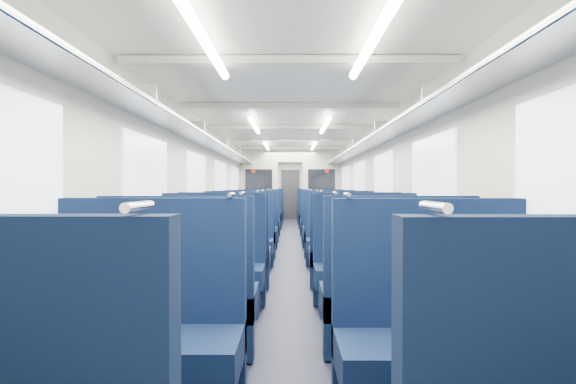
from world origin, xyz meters
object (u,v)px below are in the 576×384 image
object	(u,v)px
seat_7	(368,274)
seat_5	(395,304)
end_door	(290,194)
seat_17	(326,226)
seat_22	(265,215)
seat_20	(263,217)
seat_13	(335,236)
seat_19	(322,222)
seat_23	(315,214)
seat_2	(143,347)
seat_14	(250,231)
seat_18	(258,222)
seat_3	(438,351)
seat_15	(330,231)
seat_11	(342,244)
seat_12	(245,237)
seat_21	(317,217)
seat_9	(353,257)
seat_27	(312,211)
seat_16	(255,226)
seat_6	(210,274)
seat_4	(182,305)
seat_26	(268,211)
seat_25	(314,213)
seat_10	(237,245)
seat_24	(267,213)
seat_8	(226,257)

from	to	relation	value
seat_7	seat_5	bearing A→B (deg)	-90.00
end_door	seat_17	bearing A→B (deg)	-84.08
seat_22	seat_20	bearing A→B (deg)	-90.00
seat_13	seat_19	bearing A→B (deg)	90.00
seat_23	seat_19	bearing A→B (deg)	-90.00
seat_2	seat_14	xyz separation A→B (m)	(0.00, 6.68, 0.00)
seat_5	seat_19	xyz separation A→B (m)	(0.00, 8.08, 0.00)
seat_5	seat_18	xyz separation A→B (m)	(-1.66, 8.10, 0.00)
seat_3	seat_20	world-z (taller)	same
seat_15	end_door	bearing A→B (deg)	95.15
seat_11	seat_17	bearing A→B (deg)	90.00
seat_3	seat_11	distance (m)	4.67
seat_12	seat_21	xyz separation A→B (m)	(1.66, 5.57, 0.00)
seat_9	seat_27	world-z (taller)	same
seat_16	seat_17	bearing A→B (deg)	-2.50
seat_6	seat_16	world-z (taller)	same
seat_9	seat_16	bearing A→B (deg)	109.30
seat_4	seat_18	size ratio (longest dim) A/B	1.00
seat_6	seat_26	size ratio (longest dim) A/B	1.00
seat_20	seat_23	bearing A→B (deg)	34.71
seat_16	seat_25	xyz separation A→B (m)	(1.66, 5.47, 0.00)
seat_3	seat_16	world-z (taller)	same
seat_10	seat_24	xyz separation A→B (m)	(0.00, 8.97, 0.00)
seat_7	seat_25	distance (m)	11.31
seat_14	seat_21	xyz separation A→B (m)	(1.66, 4.57, 0.00)
seat_12	seat_27	xyz separation A→B (m)	(1.66, 9.00, 0.00)
seat_4	seat_14	xyz separation A→B (m)	(0.00, 5.77, 0.00)
seat_9	seat_8	bearing A→B (deg)	-179.61
seat_5	seat_13	distance (m)	4.77
seat_25	seat_26	size ratio (longest dim) A/B	1.00
seat_13	seat_8	bearing A→B (deg)	-123.98
seat_11	seat_20	bearing A→B (deg)	104.09
seat_21	seat_22	xyz separation A→B (m)	(-1.66, 1.09, 0.00)
seat_21	seat_9	bearing A→B (deg)	-90.00
seat_15	seat_22	bearing A→B (deg)	106.55
seat_2	seat_17	distance (m)	8.13
seat_6	seat_7	world-z (taller)	same
seat_19	seat_14	bearing A→B (deg)	-125.11
seat_15	seat_2	bearing A→B (deg)	-103.81
seat_20	seat_9	bearing A→B (deg)	-78.18
seat_10	seat_22	distance (m)	7.82
seat_2	seat_12	size ratio (longest dim) A/B	1.00
seat_2	seat_25	world-z (taller)	same
seat_8	seat_25	bearing A→B (deg)	80.77
seat_5	seat_14	size ratio (longest dim) A/B	1.00
seat_20	seat_25	bearing A→B (deg)	53.91
seat_7	seat_17	world-z (taller)	same
seat_12	seat_17	distance (m)	2.81
seat_22	seat_23	bearing A→B (deg)	0.92
seat_16	seat_12	bearing A→B (deg)	-90.00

